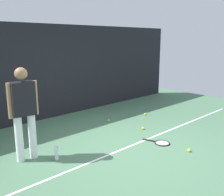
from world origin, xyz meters
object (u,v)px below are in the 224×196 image
at_px(tennis_player, 24,109).
at_px(tennis_ball_by_fence, 189,150).
at_px(tennis_ball_mid_court, 143,128).
at_px(tennis_ball_near_player, 145,114).
at_px(tennis_racket, 161,143).
at_px(water_bottle, 57,153).
at_px(tennis_ball_far_left, 109,121).

relative_size(tennis_player, tennis_ball_by_fence, 25.76).
relative_size(tennis_ball_by_fence, tennis_ball_mid_court, 1.00).
height_order(tennis_player, tennis_ball_near_player, tennis_player).
relative_size(tennis_player, tennis_racket, 2.67).
xyz_separation_m(tennis_racket, water_bottle, (-2.03, 0.85, 0.12)).
bearing_deg(tennis_player, tennis_ball_far_left, -159.06).
xyz_separation_m(tennis_ball_mid_court, tennis_ball_far_left, (-0.21, 1.02, 0.00)).
distance_m(tennis_ball_near_player, tennis_ball_by_fence, 2.58).
bearing_deg(tennis_ball_by_fence, tennis_ball_far_left, 87.45).
relative_size(tennis_ball_near_player, tennis_ball_by_fence, 1.00).
relative_size(tennis_player, tennis_ball_far_left, 25.76).
bearing_deg(tennis_ball_near_player, water_bottle, -167.94).
height_order(tennis_ball_near_player, tennis_ball_mid_court, same).
height_order(tennis_ball_near_player, tennis_ball_far_left, same).
bearing_deg(tennis_player, tennis_ball_mid_court, 179.23).
bearing_deg(water_bottle, tennis_racket, -22.77).
distance_m(tennis_ball_near_player, water_bottle, 3.48).
bearing_deg(tennis_ball_near_player, tennis_ball_far_left, 167.64).
bearing_deg(tennis_ball_by_fence, tennis_player, 142.75).
bearing_deg(tennis_ball_mid_court, water_bottle, 179.23).
height_order(tennis_ball_mid_court, tennis_ball_far_left, same).
height_order(tennis_racket, water_bottle, water_bottle).
bearing_deg(water_bottle, tennis_player, 134.83).
relative_size(tennis_ball_near_player, water_bottle, 0.24).
relative_size(tennis_player, water_bottle, 6.25).
bearing_deg(tennis_ball_mid_court, tennis_racket, -114.81).
distance_m(tennis_ball_far_left, water_bottle, 2.41).
distance_m(tennis_player, tennis_ball_by_fence, 3.24).
bearing_deg(water_bottle, tennis_ball_near_player, 12.06).
xyz_separation_m(tennis_player, tennis_racket, (2.41, -1.24, -0.95)).
bearing_deg(tennis_racket, tennis_ball_near_player, 121.64).
distance_m(tennis_ball_mid_court, tennis_ball_far_left, 1.04).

